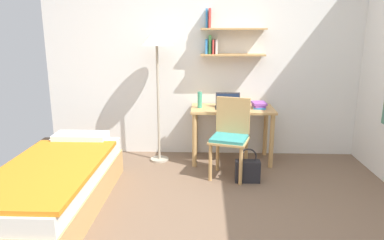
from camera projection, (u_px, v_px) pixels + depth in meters
ground_plane at (210, 229)px, 3.12m from camera, size 5.28×5.28×0.00m
wall_back at (209, 59)px, 4.76m from camera, size 4.40×0.27×2.60m
bed at (56, 186)px, 3.41m from camera, size 0.86×1.97×0.54m
desk at (232, 118)px, 4.61m from camera, size 1.06×0.56×0.72m
desk_chair at (230, 134)px, 4.14m from camera, size 0.52×0.50×0.92m
standing_lamp at (157, 44)px, 4.39m from camera, size 0.40×0.40×1.73m
laptop at (228, 104)px, 4.56m from camera, size 0.32×0.21×0.19m
water_bottle at (200, 100)px, 4.55m from camera, size 0.06×0.06×0.21m
book_stack at (259, 105)px, 4.56m from camera, size 0.19×0.23×0.08m
handbag at (248, 170)px, 4.06m from camera, size 0.28×0.13×0.40m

